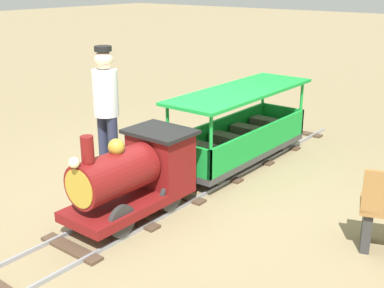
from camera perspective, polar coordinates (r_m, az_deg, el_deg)
ground_plane at (r=5.89m, az=0.10°, el=-5.03°), size 60.00×60.00×0.00m
track at (r=5.96m, az=0.67°, el=-4.59°), size 0.73×6.05×0.04m
locomotive at (r=5.06m, az=-6.51°, el=-3.35°), size 0.69×1.45×0.99m
passenger_car at (r=6.51m, az=5.55°, el=1.18°), size 0.79×2.35×0.97m
conductor_person at (r=5.96m, az=-9.84°, el=4.69°), size 0.30×0.30×1.62m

